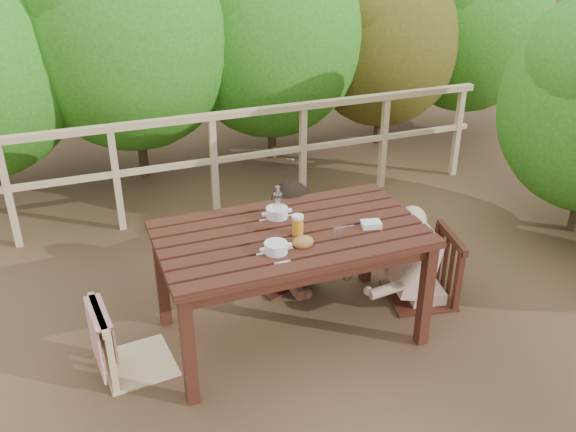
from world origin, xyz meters
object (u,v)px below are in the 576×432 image
object	(u,v)px
woman	(277,201)
chair_far	(278,221)
soup_near	(276,249)
chair_right	(424,240)
beer_glass	(298,226)
bread_roll	(303,242)
tumbler	(338,234)
table	(291,284)
soup_far	(277,214)
chair_left	(131,306)
bottle	(278,205)
butter_tub	(371,225)
diner_right	(430,223)

from	to	relation	value
woman	chair_far	bearing A→B (deg)	73.09
soup_near	chair_right	bearing A→B (deg)	12.81
chair_right	beer_glass	bearing A→B (deg)	-72.68
soup_near	bread_roll	size ratio (longest dim) A/B	1.78
chair_far	woman	size ratio (longest dim) A/B	0.75
soup_near	woman	bearing A→B (deg)	69.89
bread_roll	tumbler	xyz separation A→B (m)	(0.25, 0.02, 0.00)
table	soup_far	world-z (taller)	soup_far
tumbler	woman	bearing A→B (deg)	95.38
chair_left	bottle	distance (m)	1.14
chair_right	butter_tub	xyz separation A→B (m)	(-0.57, -0.20, 0.33)
butter_tub	diner_right	bearing A→B (deg)	32.13
butter_tub	bread_roll	bearing A→B (deg)	-158.85
chair_left	woman	size ratio (longest dim) A/B	0.68
chair_right	tumbler	bearing A→B (deg)	-62.42
chair_left	diner_right	distance (m)	2.18
chair_left	woman	xyz separation A→B (m)	(1.22, 0.69, 0.22)
bread_roll	soup_near	bearing A→B (deg)	-174.88
table	beer_glass	size ratio (longest dim) A/B	11.72
chair_right	beer_glass	size ratio (longest dim) A/B	6.72
beer_glass	tumbler	bearing A→B (deg)	-30.11
diner_right	tumbler	bearing A→B (deg)	117.03
woman	soup_far	world-z (taller)	woman
chair_far	bottle	size ratio (longest dim) A/B	3.81
woman	bread_roll	world-z (taller)	woman
butter_tub	beer_glass	bearing A→B (deg)	-176.33
diner_right	bottle	size ratio (longest dim) A/B	4.76
table	chair_left	size ratio (longest dim) A/B	1.87
diner_right	woman	bearing A→B (deg)	65.94
chair_left	soup_far	xyz separation A→B (m)	(1.04, 0.18, 0.38)
soup_far	chair_far	bearing A→B (deg)	69.68
chair_left	soup_far	world-z (taller)	chair_left
woman	soup_far	distance (m)	0.57
chair_far	soup_far	xyz separation A→B (m)	(-0.18, -0.49, 0.33)
chair_left	tumbler	size ratio (longest dim) A/B	11.49
bottle	butter_tub	distance (m)	0.63
chair_right	diner_right	xyz separation A→B (m)	(0.03, 0.00, 0.14)
table	soup_far	xyz separation A→B (m)	(-0.02, 0.21, 0.44)
bottle	tumbler	xyz separation A→B (m)	(0.28, -0.35, -0.09)
bread_roll	bottle	distance (m)	0.38
chair_left	chair_right	size ratio (longest dim) A/B	0.93
bread_roll	beer_glass	size ratio (longest dim) A/B	0.92
tumbler	beer_glass	bearing A→B (deg)	149.89
woman	table	bearing A→B (deg)	60.31
woman	diner_right	distance (m)	1.16
diner_right	bottle	world-z (taller)	diner_right
woman	butter_tub	xyz separation A→B (m)	(0.35, -0.86, 0.15)
chair_right	butter_tub	bearing A→B (deg)	-59.53
bread_roll	chair_far	bearing A→B (deg)	79.85
butter_tub	tumbler	bearing A→B (deg)	-156.47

